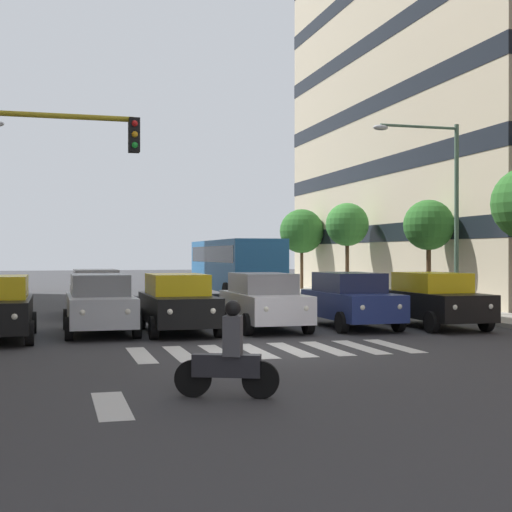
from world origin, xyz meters
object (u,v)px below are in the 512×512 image
(car_2, at_px, (264,301))
(bus_behind_traffic, at_px, (234,263))
(street_tree_2, at_px, (347,225))
(car_row2_0, at_px, (96,292))
(car_1, at_px, (351,299))
(street_tree_3, at_px, (302,231))
(street_tree_1, at_px, (429,225))
(motorcycle_with_rider, at_px, (229,358))
(street_lamp_left, at_px, (442,196))
(car_4, at_px, (100,303))
(car_0, at_px, (434,299))
(car_3, at_px, (178,303))

(car_2, xyz_separation_m, bus_behind_traffic, (-2.79, -15.15, 0.97))
(street_tree_2, bearing_deg, car_row2_0, 28.53)
(car_1, bearing_deg, street_tree_3, -105.18)
(street_tree_1, xyz_separation_m, street_tree_2, (0.39, -7.85, 0.32))
(car_row2_0, relative_size, street_tree_3, 0.90)
(motorcycle_with_rider, bearing_deg, car_2, -109.09)
(car_1, bearing_deg, street_tree_1, -134.43)
(bus_behind_traffic, relative_size, street_tree_1, 2.37)
(street_lamp_left, bearing_deg, car_4, 10.02)
(bus_behind_traffic, distance_m, street_tree_2, 6.17)
(car_1, xyz_separation_m, street_tree_2, (-5.73, -14.10, 2.93))
(car_0, xyz_separation_m, street_tree_2, (-3.18, -14.73, 2.93))
(car_1, bearing_deg, street_lamp_left, -151.86)
(car_3, bearing_deg, car_2, -176.21)
(bus_behind_traffic, xyz_separation_m, motorcycle_with_rider, (6.27, 25.21, -1.21))
(car_4, xyz_separation_m, motorcycle_with_rider, (-1.40, 10.23, -0.24))
(car_row2_0, relative_size, motorcycle_with_rider, 2.76)
(car_2, height_order, bus_behind_traffic, bus_behind_traffic)
(motorcycle_with_rider, bearing_deg, car_3, -94.69)
(bus_behind_traffic, bearing_deg, car_3, 70.38)
(car_row2_0, relative_size, street_tree_2, 0.92)
(car_1, height_order, car_row2_0, same)
(street_tree_2, distance_m, street_tree_3, 7.88)
(car_2, distance_m, motorcycle_with_rider, 10.64)
(street_tree_3, bearing_deg, bus_behind_traffic, 48.39)
(car_0, xyz_separation_m, car_4, (10.23, -0.91, 0.00))
(street_lamp_left, bearing_deg, bus_behind_traffic, -70.28)
(car_4, distance_m, street_tree_3, 25.78)
(bus_behind_traffic, distance_m, street_tree_1, 11.02)
(car_1, relative_size, car_4, 1.00)
(car_0, height_order, street_tree_3, street_tree_3)
(car_2, bearing_deg, street_tree_2, -121.37)
(bus_behind_traffic, bearing_deg, car_2, 79.55)
(car_row2_0, distance_m, street_tree_2, 15.26)
(car_3, xyz_separation_m, motorcycle_with_rider, (0.81, 9.88, -0.24))
(car_4, bearing_deg, street_tree_2, -134.14)
(car_row2_0, bearing_deg, bus_behind_traffic, -131.75)
(car_0, bearing_deg, street_tree_2, -102.19)
(car_3, bearing_deg, car_0, 175.98)
(car_3, distance_m, street_tree_1, 13.46)
(street_tree_2, bearing_deg, street_lamp_left, 84.40)
(bus_behind_traffic, bearing_deg, street_tree_2, 168.53)
(street_tree_1, bearing_deg, car_row2_0, -2.95)
(car_1, bearing_deg, car_2, -2.38)
(car_row2_0, bearing_deg, car_3, 105.60)
(car_1, xyz_separation_m, car_3, (5.46, 0.06, 0.00))
(car_0, xyz_separation_m, car_row2_0, (9.97, -7.58, 0.00))
(car_0, distance_m, motorcycle_with_rider, 12.84)
(street_tree_2, bearing_deg, car_3, 51.67)
(car_1, height_order, street_lamp_left, street_lamp_left)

